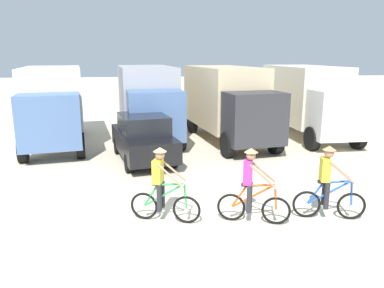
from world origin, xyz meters
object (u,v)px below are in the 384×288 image
object	(u,v)px
sedan_parked	(143,138)
cyclist_cowboy_hat	(252,189)
box_truck_tan_camper	(228,100)
cyclist_orange_shirt	(162,188)
box_truck_avon_van	(53,102)
box_truck_cream_rv	(308,98)
cyclist_near_camera	(328,185)
box_truck_grey_hauler	(148,99)

from	to	relation	value
sedan_parked	cyclist_cowboy_hat	xyz separation A→B (m)	(2.59, -5.64, -0.04)
box_truck_tan_camper	cyclist_orange_shirt	size ratio (longest dim) A/B	3.87
box_truck_tan_camper	cyclist_orange_shirt	world-z (taller)	box_truck_tan_camper
cyclist_orange_shirt	cyclist_cowboy_hat	xyz separation A→B (m)	(2.07, -0.30, 0.00)
box_truck_avon_van	box_truck_tan_camper	distance (m)	7.70
box_truck_tan_camper	cyclist_cowboy_hat	size ratio (longest dim) A/B	3.87
sedan_parked	box_truck_avon_van	bearing A→B (deg)	141.31
box_truck_cream_rv	cyclist_orange_shirt	size ratio (longest dim) A/B	3.76
box_truck_cream_rv	cyclist_near_camera	world-z (taller)	box_truck_cream_rv
box_truck_avon_van	cyclist_orange_shirt	bearing A→B (deg)	-62.38
box_truck_avon_van	cyclist_orange_shirt	distance (m)	9.61
box_truck_grey_hauler	cyclist_near_camera	distance (m)	10.59
box_truck_tan_camper	cyclist_cowboy_hat	xyz separation A→B (m)	(-1.19, -8.59, -1.03)
box_truck_cream_rv	cyclist_cowboy_hat	xyz separation A→B (m)	(-5.26, -9.17, -1.03)
box_truck_avon_van	cyclist_orange_shirt	world-z (taller)	box_truck_avon_van
box_truck_cream_rv	cyclist_orange_shirt	distance (m)	11.55
box_truck_cream_rv	sedan_parked	xyz separation A→B (m)	(-7.85, -3.54, -0.99)
box_truck_grey_hauler	box_truck_cream_rv	distance (m)	7.69
box_truck_grey_hauler	cyclist_near_camera	world-z (taller)	box_truck_grey_hauler
cyclist_cowboy_hat	box_truck_tan_camper	bearing A→B (deg)	82.10
box_truck_cream_rv	cyclist_near_camera	xyz separation A→B (m)	(-3.38, -9.16, -1.03)
box_truck_cream_rv	cyclist_near_camera	size ratio (longest dim) A/B	3.76
cyclist_orange_shirt	box_truck_cream_rv	bearing A→B (deg)	50.44
cyclist_orange_shirt	cyclist_cowboy_hat	bearing A→B (deg)	-8.33
sedan_parked	cyclist_orange_shirt	world-z (taller)	cyclist_orange_shirt
box_truck_tan_camper	sedan_parked	bearing A→B (deg)	-142.09
box_truck_avon_van	cyclist_cowboy_hat	xyz separation A→B (m)	(6.50, -8.77, -1.03)
box_truck_tan_camper	box_truck_grey_hauler	bearing A→B (deg)	163.73
box_truck_cream_rv	cyclist_orange_shirt	bearing A→B (deg)	-129.56
box_truck_grey_hauler	sedan_parked	xyz separation A→B (m)	(-0.18, -4.00, -0.99)
box_truck_grey_hauler	cyclist_orange_shirt	xyz separation A→B (m)	(0.35, -9.34, -1.03)
box_truck_grey_hauler	cyclist_cowboy_hat	size ratio (longest dim) A/B	3.83
box_truck_tan_camper	sedan_parked	size ratio (longest dim) A/B	1.57
box_truck_avon_van	box_truck_grey_hauler	xyz separation A→B (m)	(4.08, 0.87, 0.00)
box_truck_grey_hauler	cyclist_cowboy_hat	bearing A→B (deg)	-75.92
box_truck_grey_hauler	box_truck_cream_rv	xyz separation A→B (m)	(7.68, -0.47, 0.00)
box_truck_tan_camper	cyclist_cowboy_hat	distance (m)	8.73
box_truck_avon_van	box_truck_tan_camper	xyz separation A→B (m)	(7.69, -0.18, 0.00)
cyclist_near_camera	sedan_parked	bearing A→B (deg)	128.48
cyclist_near_camera	cyclist_cowboy_hat	bearing A→B (deg)	-179.64
box_truck_tan_camper	cyclist_orange_shirt	xyz separation A→B (m)	(-3.26, -8.28, -1.03)
box_truck_grey_hauler	sedan_parked	bearing A→B (deg)	-92.51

